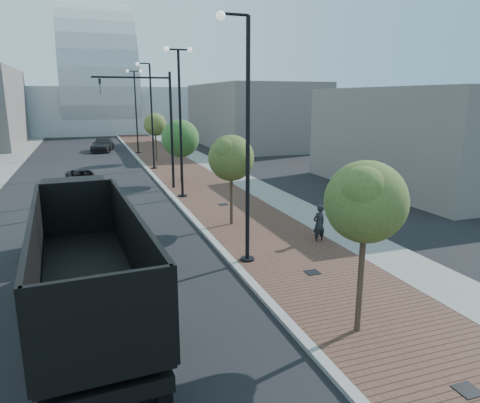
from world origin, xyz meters
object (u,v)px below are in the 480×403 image
object	(u,v)px
white_sedan	(114,293)
pedestrian	(319,224)
dump_truck	(82,242)
dark_car_mid	(83,178)

from	to	relation	value
white_sedan	pedestrian	xyz separation A→B (m)	(9.04, 3.74, 0.22)
dump_truck	white_sedan	world-z (taller)	dump_truck
pedestrian	white_sedan	bearing A→B (deg)	10.63
dump_truck	dark_car_mid	distance (m)	18.18
white_sedan	pedestrian	world-z (taller)	pedestrian
dump_truck	white_sedan	size ratio (longest dim) A/B	3.33
dump_truck	dark_car_mid	xyz separation A→B (m)	(0.04, 18.16, -0.86)
dump_truck	dark_car_mid	size ratio (longest dim) A/B	3.17
white_sedan	pedestrian	bearing A→B (deg)	32.47
dark_car_mid	pedestrian	bearing A→B (deg)	-69.79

